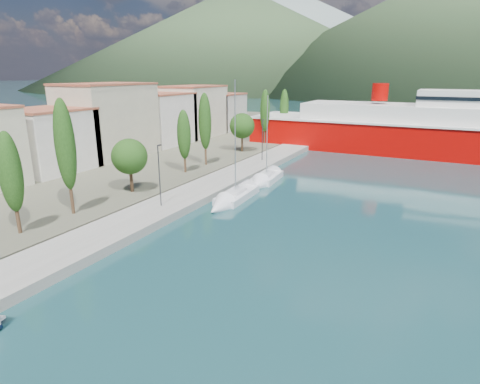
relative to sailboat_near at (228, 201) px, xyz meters
The scene contains 9 objects.
ground 100.37m from the sailboat_near, 87.48° to the left, with size 1400.00×1400.00×0.00m, color #1A4146.
quay 7.77m from the sailboat_near, 126.17° to the left, with size 5.00×88.00×0.80m, color gray.
land_strip 45.59m from the sailboat_near, 159.08° to the left, with size 70.00×148.00×0.70m, color #565644.
town_buildings 32.92m from the sailboat_near, 148.09° to the left, with size 9.20×69.20×11.30m.
tree_row 17.05m from the sailboat_near, 131.37° to the left, with size 4.19×61.63×10.72m.
lamp_posts 7.87m from the sailboat_near, 131.54° to the right, with size 0.15×48.83×6.06m.
sailboat_near is the anchor object (origin of this frame).
sailboat_mid 9.07m from the sailboat_near, 90.52° to the left, with size 3.18×8.24×11.86m.
ferry 44.10m from the sailboat_near, 66.89° to the left, with size 62.33×13.54×12.36m.
Camera 1 is at (15.31, -15.72, 13.45)m, focal length 30.00 mm.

